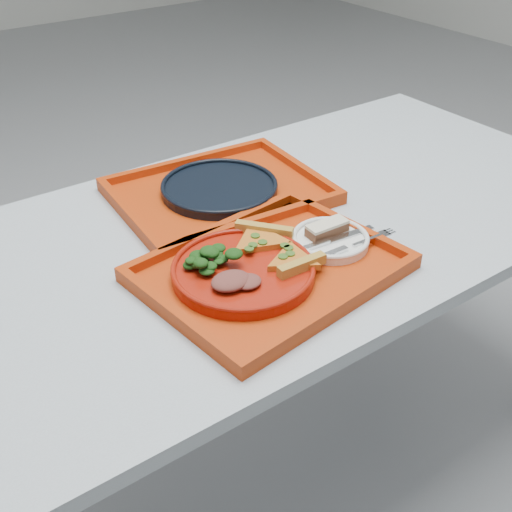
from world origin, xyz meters
The scene contains 14 objects.
ground centered at (0.00, 0.00, 0.00)m, with size 10.00×10.00×0.00m, color gray.
table centered at (0.00, 0.00, 0.68)m, with size 1.60×0.80×0.75m.
tray_main centered at (-0.12, -0.16, 0.76)m, with size 0.45×0.35×0.01m, color #A92F08.
tray_far centered at (-0.03, 0.15, 0.76)m, with size 0.45×0.35×0.01m, color #A92F08.
dinner_plate centered at (-0.18, -0.15, 0.77)m, with size 0.26×0.26×0.02m, color #97180A.
side_plate centered at (0.02, -0.16, 0.77)m, with size 0.15×0.15×0.01m, color white.
navy_plate centered at (-0.03, 0.15, 0.77)m, with size 0.26×0.26×0.02m, color black.
pizza_slice_a centered at (-0.09, -0.18, 0.79)m, with size 0.11×0.10×0.02m, color orange, non-canonical shape.
pizza_slice_b centered at (-0.10, -0.09, 0.79)m, with size 0.13×0.11×0.02m, color orange, non-canonical shape.
salad_heap centered at (-0.22, -0.10, 0.80)m, with size 0.08×0.07×0.04m, color black.
meat_portion centered at (-0.23, -0.18, 0.79)m, with size 0.07×0.06×0.02m, color brown.
dessert_bar centered at (0.03, -0.14, 0.79)m, with size 0.09×0.04×0.02m.
knife centered at (0.02, -0.17, 0.78)m, with size 0.18×0.02×0.01m, color silver.
fork centered at (0.04, -0.20, 0.78)m, with size 0.18×0.02×0.01m, color silver.
Camera 1 is at (-0.71, -0.93, 1.44)m, focal length 45.00 mm.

